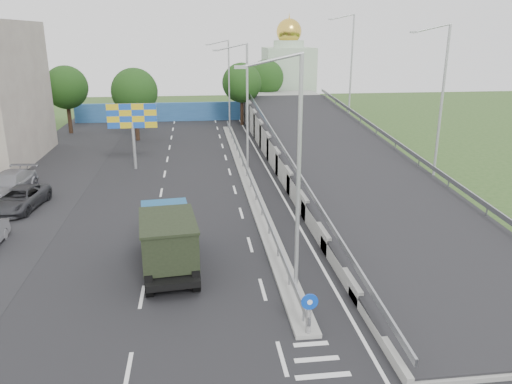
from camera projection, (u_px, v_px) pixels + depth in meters
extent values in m
plane|color=#2D4C1E|center=(322.00, 375.00, 16.75)|extent=(160.00, 160.00, 0.00)
cube|color=black|center=(211.00, 195.00, 35.30)|extent=(26.00, 90.00, 0.04)
cube|color=black|center=(18.00, 203.00, 33.77)|extent=(8.00, 90.00, 0.05)
cube|color=gray|center=(247.00, 177.00, 39.41)|extent=(1.00, 44.00, 0.20)
cube|color=gray|center=(398.00, 145.00, 40.18)|extent=(0.10, 50.00, 0.32)
cube|color=gray|center=(282.00, 148.00, 39.06)|extent=(0.10, 50.00, 0.32)
cube|color=gray|center=(247.00, 169.00, 39.21)|extent=(0.08, 44.00, 0.32)
cylinder|color=gray|center=(247.00, 172.00, 39.29)|extent=(0.09, 0.09, 0.60)
cylinder|color=black|center=(308.00, 319.00, 18.59)|extent=(0.20, 0.20, 1.20)
cylinder|color=#0C3FBF|center=(310.00, 302.00, 18.28)|extent=(0.64, 0.05, 0.64)
cylinder|color=white|center=(310.00, 302.00, 18.25)|extent=(0.20, 0.03, 0.20)
cylinder|color=#B2B5B7|center=(299.00, 177.00, 20.88)|extent=(0.18, 0.18, 10.00)
cylinder|color=#B2B5B7|center=(271.00, 60.00, 19.29)|extent=(2.57, 0.12, 0.66)
cube|color=#B2B5B7|center=(241.00, 67.00, 19.23)|extent=(0.50, 0.18, 0.12)
cylinder|color=#B2B5B7|center=(247.00, 109.00, 39.79)|extent=(0.18, 0.18, 10.00)
cylinder|color=#B2B5B7|center=(231.00, 47.00, 38.20)|extent=(2.57, 0.12, 0.66)
cube|color=#B2B5B7|center=(216.00, 50.00, 38.14)|extent=(0.50, 0.18, 0.12)
cylinder|color=#B2B5B7|center=(229.00, 84.00, 58.70)|extent=(0.18, 0.18, 10.00)
cylinder|color=#B2B5B7|center=(218.00, 42.00, 57.11)|extent=(2.57, 0.12, 0.66)
cube|color=#B2B5B7|center=(208.00, 45.00, 57.05)|extent=(0.50, 0.18, 0.12)
cube|color=#25528A|center=(193.00, 112.00, 65.07)|extent=(30.00, 0.50, 2.40)
cube|color=#B2CCAD|center=(288.00, 79.00, 73.29)|extent=(7.00, 7.00, 9.00)
cylinder|color=#B2CCAD|center=(289.00, 44.00, 71.77)|extent=(4.40, 4.40, 1.00)
sphere|color=gold|center=(289.00, 31.00, 71.26)|extent=(3.60, 3.60, 3.60)
cone|color=gold|center=(289.00, 17.00, 70.65)|extent=(0.30, 0.30, 1.20)
cylinder|color=#B2B5B7|center=(134.00, 146.00, 41.55)|extent=(0.24, 0.24, 4.00)
cube|color=gold|center=(132.00, 116.00, 40.79)|extent=(4.00, 0.20, 2.00)
cylinder|color=black|center=(137.00, 122.00, 52.78)|extent=(0.44, 0.44, 4.00)
sphere|color=black|center=(134.00, 91.00, 51.81)|extent=(4.80, 4.80, 4.80)
cylinder|color=black|center=(242.00, 109.00, 61.76)|extent=(0.44, 0.44, 4.00)
sphere|color=black|center=(242.00, 83.00, 60.79)|extent=(4.80, 4.80, 4.80)
cylinder|color=black|center=(69.00, 116.00, 56.56)|extent=(0.44, 0.44, 4.00)
sphere|color=black|center=(66.00, 87.00, 55.59)|extent=(4.80, 4.80, 4.80)
cylinder|color=black|center=(266.00, 101.00, 68.85)|extent=(0.44, 0.44, 4.00)
sphere|color=black|center=(266.00, 78.00, 67.88)|extent=(4.80, 4.80, 4.80)
cylinder|color=black|center=(147.00, 244.00, 25.78)|extent=(0.47, 1.15, 1.12)
cylinder|color=black|center=(186.00, 240.00, 26.21)|extent=(0.47, 1.15, 1.12)
cylinder|color=black|center=(147.00, 251.00, 24.93)|extent=(0.47, 1.15, 1.12)
cylinder|color=black|center=(188.00, 247.00, 25.36)|extent=(0.47, 1.15, 1.12)
cylinder|color=black|center=(149.00, 284.00, 21.63)|extent=(0.47, 1.15, 1.12)
cylinder|color=black|center=(196.00, 279.00, 22.07)|extent=(0.47, 1.15, 1.12)
cube|color=black|center=(169.00, 256.00, 23.97)|extent=(2.96, 6.50, 0.30)
cube|color=navy|center=(165.00, 220.00, 25.88)|extent=(2.49, 1.85, 1.72)
cube|color=black|center=(164.00, 206.00, 26.46)|extent=(1.92, 0.26, 0.71)
cube|color=black|center=(165.00, 232.00, 27.00)|extent=(2.34, 0.39, 0.51)
cube|color=black|center=(169.00, 240.00, 23.07)|extent=(2.82, 4.08, 1.83)
cube|color=black|center=(167.00, 220.00, 22.77)|extent=(2.93, 4.20, 0.12)
imported|color=#2E2F33|center=(20.00, 199.00, 32.29)|extent=(3.06, 5.40, 1.42)
imported|color=gray|center=(9.00, 185.00, 34.78)|extent=(3.01, 6.09, 1.70)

